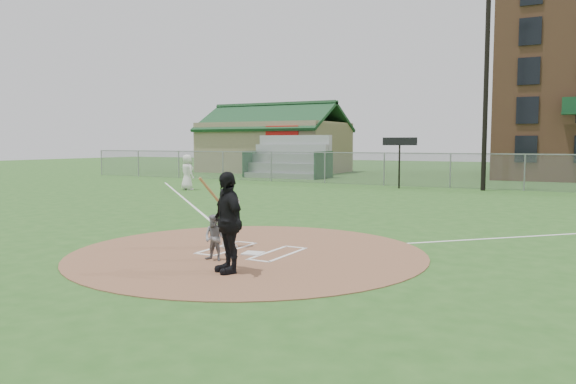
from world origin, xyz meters
The scene contains 14 objects.
ground centered at (0.00, 0.00, 0.00)m, with size 140.00×140.00×0.00m, color #27551D.
dirt_circle centered at (0.00, 0.00, 0.01)m, with size 8.40×8.40×0.02m, color #895C40.
home_plate centered at (0.22, -0.15, 0.03)m, with size 0.44×0.44×0.03m, color silver.
foul_line_third centered at (-9.00, 9.00, 0.01)m, with size 0.10×24.00×0.01m, color white.
catcher centered at (-0.14, -1.17, 0.53)m, with size 0.50×0.39×1.02m, color gray.
umpire centered at (0.76, -1.96, 1.03)m, with size 1.19×0.49×2.03m, color black.
ondeck_player centered at (-12.59, 13.64, 0.98)m, with size 0.96×0.63×1.97m, color silver.
batters_boxes centered at (0.00, 0.15, 0.03)m, with size 2.08×1.88×0.01m.
batter_at_plate centered at (-0.72, 0.29, 0.89)m, with size 0.76×1.04×1.78m.
outfield_fence centered at (0.00, 22.00, 1.02)m, with size 56.08×0.08×2.03m.
bleachers centered at (-13.00, 26.20, 1.59)m, with size 6.08×3.20×3.20m.
clubhouse centered at (-18.00, 32.99, 2.39)m, with size 12.20×8.71×6.23m.
light_pole centered at (2.00, 21.00, 6.61)m, with size 1.20×0.30×12.22m.
scoreboard_sign centered at (-2.50, 20.20, 2.39)m, with size 2.00×0.10×2.93m.
Camera 1 is at (7.05, -11.16, 2.61)m, focal length 35.00 mm.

